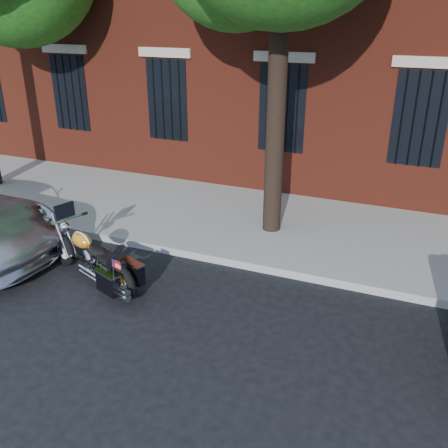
% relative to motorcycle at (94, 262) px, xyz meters
% --- Properties ---
extents(ground, '(120.00, 120.00, 0.00)m').
position_rel_motorcycle_xyz_m(ground, '(1.67, 0.15, -0.43)').
color(ground, black).
rests_on(ground, ground).
extents(curb, '(40.00, 0.16, 0.15)m').
position_rel_motorcycle_xyz_m(curb, '(1.67, 1.53, -0.35)').
color(curb, gray).
rests_on(curb, ground).
extents(sidewalk, '(40.00, 3.60, 0.15)m').
position_rel_motorcycle_xyz_m(sidewalk, '(1.67, 3.41, -0.35)').
color(sidewalk, gray).
rests_on(sidewalk, ground).
extents(motorcycle, '(2.29, 1.29, 1.26)m').
position_rel_motorcycle_xyz_m(motorcycle, '(0.00, 0.00, 0.00)').
color(motorcycle, black).
rests_on(motorcycle, ground).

